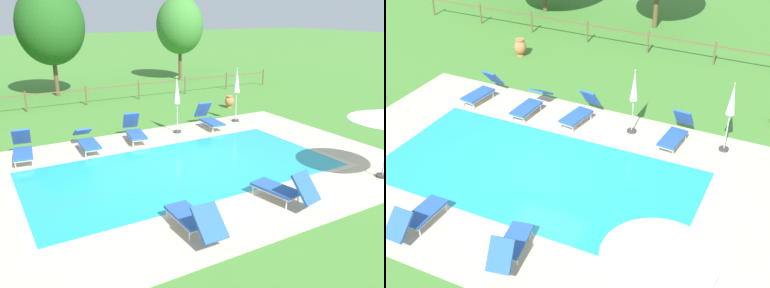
# 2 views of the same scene
# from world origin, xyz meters

# --- Properties ---
(ground_plane) EXTENTS (160.00, 160.00, 0.00)m
(ground_plane) POSITION_xyz_m (0.00, 0.00, 0.00)
(ground_plane) COLOR #478433
(pool_deck_paving) EXTENTS (14.32, 9.39, 0.01)m
(pool_deck_paving) POSITION_xyz_m (0.00, 0.00, 0.00)
(pool_deck_paving) COLOR beige
(pool_deck_paving) RESTS_ON ground
(swimming_pool_water) EXTENTS (9.74, 4.80, 0.01)m
(swimming_pool_water) POSITION_xyz_m (0.00, 0.00, 0.01)
(swimming_pool_water) COLOR #23A8C1
(swimming_pool_water) RESTS_ON ground
(pool_coping_rim) EXTENTS (10.22, 5.28, 0.01)m
(pool_coping_rim) POSITION_xyz_m (0.00, 0.00, 0.01)
(pool_coping_rim) COLOR beige
(pool_coping_rim) RESTS_ON ground
(sun_lounger_north_near_steps) EXTENTS (0.71, 2.10, 0.72)m
(sun_lounger_north_near_steps) POSITION_xyz_m (-2.14, 3.36, 0.35)
(sun_lounger_north_near_steps) COLOR #2856A8
(sun_lounger_north_near_steps) RESTS_ON ground
(sun_lounger_north_mid) EXTENTS (0.90, 1.90, 1.01)m
(sun_lounger_north_mid) POSITION_xyz_m (-0.22, 3.54, 0.40)
(sun_lounger_north_mid) COLOR #2856A8
(sun_lounger_north_mid) RESTS_ON ground
(sun_lounger_north_far) EXTENTS (0.83, 1.93, 0.97)m
(sun_lounger_north_far) POSITION_xyz_m (-4.30, 3.46, 0.39)
(sun_lounger_north_far) COLOR #2856A8
(sun_lounger_north_far) RESTS_ON ground
(sun_lounger_north_end) EXTENTS (0.61, 1.94, 0.91)m
(sun_lounger_north_end) POSITION_xyz_m (-1.65, -3.45, 0.38)
(sun_lounger_north_end) COLOR #2856A8
(sun_lounger_north_end) RESTS_ON ground
(sun_lounger_south_near_corner) EXTENTS (0.75, 1.86, 1.02)m
(sun_lounger_south_near_corner) POSITION_xyz_m (3.24, 3.59, 0.40)
(sun_lounger_south_near_corner) COLOR #2856A8
(sun_lounger_south_near_corner) RESTS_ON ground
(sun_lounger_south_mid) EXTENTS (0.94, 1.93, 1.00)m
(sun_lounger_south_mid) POSITION_xyz_m (1.16, -3.33, 0.40)
(sun_lounger_south_mid) COLOR #2856A8
(sun_lounger_south_mid) RESTS_ON ground
(patio_umbrella_closed_row_west) EXTENTS (0.32, 0.32, 2.34)m
(patio_umbrella_closed_row_west) POSITION_xyz_m (1.70, 3.62, 1.56)
(patio_umbrella_closed_row_west) COLOR #383838
(patio_umbrella_closed_row_west) RESTS_ON ground
(patio_umbrella_closed_row_centre) EXTENTS (0.32, 0.32, 2.43)m
(patio_umbrella_closed_row_centre) POSITION_xyz_m (4.82, 3.84, 1.67)
(patio_umbrella_closed_row_centre) COLOR #383838
(patio_umbrella_closed_row_centre) RESTS_ON ground
(terracotta_urn_near_fence) EXTENTS (0.47, 0.47, 0.64)m
(terracotta_urn_near_fence) POSITION_xyz_m (6.12, 6.19, 0.35)
(terracotta_urn_near_fence) COLOR #C67547
(terracotta_urn_near_fence) RESTS_ON ground
(perimeter_fence) EXTENTS (24.20, 0.08, 1.05)m
(perimeter_fence) POSITION_xyz_m (-0.14, 10.47, 0.69)
(perimeter_fence) COLOR brown
(perimeter_fence) RESTS_ON ground
(tree_west_mid) EXTENTS (3.80, 3.80, 6.28)m
(tree_west_mid) POSITION_xyz_m (-0.93, 13.79, 4.03)
(tree_west_mid) COLOR brown
(tree_west_mid) RESTS_ON ground
(tree_centre) EXTENTS (3.31, 3.31, 5.78)m
(tree_centre) POSITION_xyz_m (8.13, 15.26, 3.80)
(tree_centre) COLOR brown
(tree_centre) RESTS_ON ground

